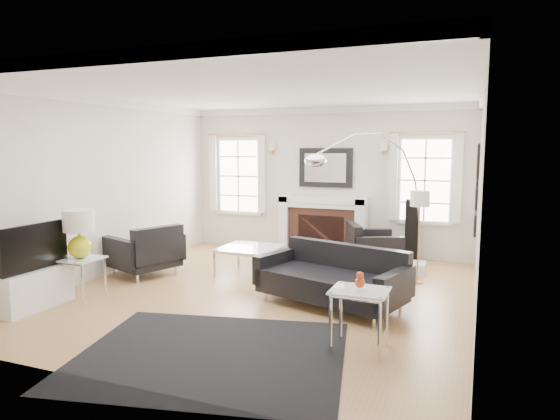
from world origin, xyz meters
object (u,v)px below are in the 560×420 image
at_px(sofa, 334,279).
at_px(coffee_table, 250,249).
at_px(armchair_left, 147,252).
at_px(arc_floor_lamp, 370,198).
at_px(fireplace, 322,226).
at_px(gourd_lamp, 79,231).
at_px(armchair_right, 371,247).

xyz_separation_m(sofa, coffee_table, (-1.74, 1.17, 0.04)).
bearing_deg(armchair_left, arc_floor_lamp, 17.53).
bearing_deg(coffee_table, arc_floor_lamp, 7.60).
xyz_separation_m(fireplace, arc_floor_lamp, (1.21, -1.54, 0.72)).
relative_size(fireplace, armchair_left, 1.36).
bearing_deg(gourd_lamp, coffee_table, 54.98).
bearing_deg(coffee_table, gourd_lamp, -125.02).
relative_size(sofa, armchair_right, 1.80).
distance_m(armchair_right, gourd_lamp, 4.66).
height_order(gourd_lamp, arc_floor_lamp, arc_floor_lamp).
height_order(armchair_right, gourd_lamp, gourd_lamp).
distance_m(armchair_left, arc_floor_lamp, 3.62).
height_order(sofa, armchair_left, armchair_left).
height_order(armchair_left, arc_floor_lamp, arc_floor_lamp).
bearing_deg(armchair_left, armchair_right, 30.90).
height_order(fireplace, armchair_right, fireplace).
bearing_deg(arc_floor_lamp, armchair_left, -162.47).
bearing_deg(fireplace, armchair_right, -32.40).
bearing_deg(gourd_lamp, armchair_right, 44.99).
bearing_deg(fireplace, gourd_lamp, -119.16).
height_order(fireplace, gourd_lamp, gourd_lamp).
xyz_separation_m(armchair_right, coffee_table, (-1.76, -1.11, 0.04)).
height_order(coffee_table, gourd_lamp, gourd_lamp).
bearing_deg(arc_floor_lamp, sofa, -96.46).
distance_m(sofa, gourd_lamp, 3.44).
height_order(fireplace, sofa, fireplace).
distance_m(coffee_table, arc_floor_lamp, 2.11).
relative_size(fireplace, coffee_table, 1.82).
xyz_separation_m(coffee_table, gourd_lamp, (-1.51, -2.15, 0.55)).
bearing_deg(arc_floor_lamp, gourd_lamp, -144.78).
xyz_separation_m(armchair_left, armchair_right, (3.20, 1.92, -0.03)).
xyz_separation_m(coffee_table, arc_floor_lamp, (1.90, 0.25, 0.88)).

